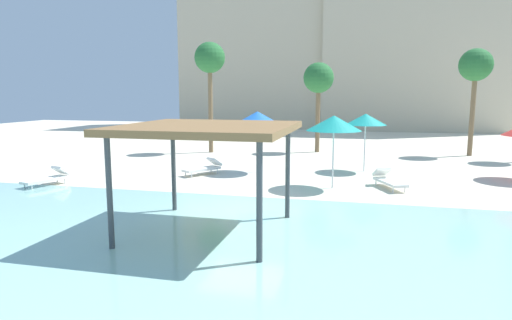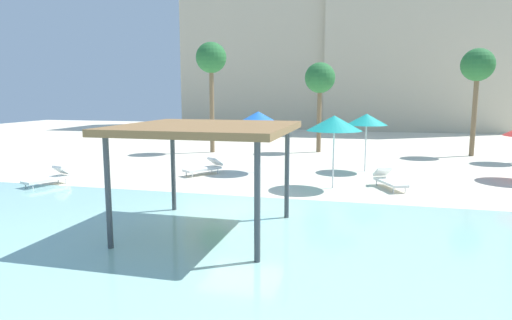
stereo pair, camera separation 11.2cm
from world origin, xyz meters
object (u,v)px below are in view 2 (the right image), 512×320
Objects in this scene: beach_umbrella_teal_1 at (334,123)px; lounge_chair_2 at (388,180)px; palm_tree_1 at (320,80)px; beach_umbrella_teal_2 at (367,119)px; lounge_chair_0 at (205,167)px; shade_pavilion at (207,131)px; beach_umbrella_blue_3 at (258,118)px; palm_tree_0 at (211,61)px; lounge_chair_3 at (49,177)px; palm_tree_3 at (478,67)px.

beach_umbrella_teal_1 is 3.14m from lounge_chair_2.
lounge_chair_2 is 0.35× the size of palm_tree_1.
lounge_chair_0 is (-7.15, -2.62, -2.16)m from beach_umbrella_teal_2.
palm_tree_1 is (-1.73, 10.83, 1.99)m from beach_umbrella_teal_1.
shade_pavilion is at bearing -113.35° from beach_umbrella_teal_1.
shade_pavilion is 9.32m from beach_umbrella_blue_3.
beach_umbrella_teal_1 is 0.51× the size of palm_tree_1.
shade_pavilion is 7.11m from beach_umbrella_teal_1.
palm_tree_0 reaches higher than beach_umbrella_teal_2.
palm_tree_0 reaches higher than lounge_chair_3.
palm_tree_1 is (-3.87, 10.28, 4.23)m from lounge_chair_2.
beach_umbrella_blue_3 is 14.20m from palm_tree_3.
beach_umbrella_blue_3 is at bearing 95.55° from shade_pavilion.
palm_tree_3 reaches higher than beach_umbrella_teal_2.
beach_umbrella_blue_3 is 9.31m from lounge_chair_3.
lounge_chair_2 is 14.51m from palm_tree_0.
beach_umbrella_teal_2 is 7.52m from palm_tree_1.
palm_tree_1 is 0.89× the size of palm_tree_3.
beach_umbrella_blue_3 is at bearing -103.82° from palm_tree_1.
shade_pavilion is at bearing 54.77° from lounge_chair_0.
beach_umbrella_teal_2 is 0.44× the size of palm_tree_3.
palm_tree_1 is at bearing -177.36° from palm_tree_3.
palm_tree_1 reaches higher than lounge_chair_2.
lounge_chair_0 is at bearing -159.87° from beach_umbrella_teal_2.
lounge_chair_3 is (-8.42, 4.26, -2.40)m from shade_pavilion.
shade_pavilion is at bearing -59.55° from lounge_chair_2.
palm_tree_3 is (7.35, 11.25, 2.64)m from beach_umbrella_teal_1.
lounge_chair_3 is at bearing -125.96° from palm_tree_1.
beach_umbrella_blue_3 reaches higher than beach_umbrella_teal_1.
palm_tree_1 is (6.55, 1.73, -1.16)m from palm_tree_0.
beach_umbrella_teal_2 is at bearing 143.82° from lounge_chair_0.
lounge_chair_3 is at bearing -104.56° from palm_tree_0.
palm_tree_1 is (1.99, 8.08, 1.97)m from beach_umbrella_blue_3.
beach_umbrella_teal_2 is 1.45× the size of lounge_chair_0.
shade_pavilion is 0.77× the size of palm_tree_1.
shade_pavilion reaches higher than lounge_chair_2.
beach_umbrella_teal_2 is 0.96× the size of beach_umbrella_blue_3.
palm_tree_0 is (-9.48, 4.88, 3.23)m from beach_umbrella_teal_2.
lounge_chair_0 is at bearing 111.08° from shade_pavilion.
palm_tree_3 is (9.09, 0.42, 0.65)m from palm_tree_1.
lounge_chair_0 is 17.14m from palm_tree_3.
shade_pavilion is at bearing -70.73° from palm_tree_0.
palm_tree_0 is at bearing 125.70° from beach_umbrella_blue_3.
palm_tree_3 reaches higher than beach_umbrella_blue_3.
palm_tree_0 is at bearing -153.92° from lounge_chair_2.
lounge_chair_2 is (0.93, -3.67, -2.16)m from beach_umbrella_teal_2.
palm_tree_3 is (10.17, 17.77, 2.47)m from shade_pavilion.
palm_tree_1 is at bearing 99.09° from beach_umbrella_teal_1.
beach_umbrella_teal_2 is 4.36m from lounge_chair_2.
lounge_chair_2 is at bearing -39.37° from palm_tree_0.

